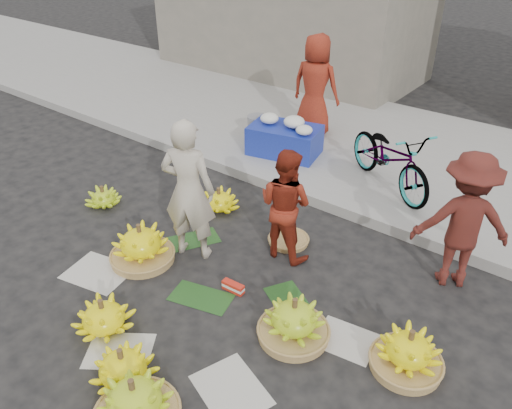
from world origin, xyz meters
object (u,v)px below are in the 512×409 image
Objects in this scene: banana_bunch_4 at (294,321)px; vendor_cream at (189,191)px; banana_bunch_0 at (141,245)px; bicycle at (390,157)px; flower_table at (285,138)px.

vendor_cream is at bearing 166.83° from banana_bunch_4.
banana_bunch_0 is at bearing -177.96° from banana_bunch_4.
bicycle is at bearing -136.27° from vendor_cream.
banana_bunch_4 is 0.56× the size of flower_table.
flower_table is at bearing -100.24° from vendor_cream.
vendor_cream reaches higher than flower_table.
bicycle is (1.21, 2.67, -0.26)m from vendor_cream.
vendor_cream reaches higher than banana_bunch_4.
bicycle reaches higher than flower_table.
bicycle is at bearing -13.69° from flower_table.
flower_table is (-2.25, 3.10, 0.18)m from banana_bunch_4.
bicycle is at bearing 63.51° from banana_bunch_0.
flower_table is (-0.20, 3.17, 0.17)m from banana_bunch_0.
banana_bunch_4 is at bearing 2.04° from banana_bunch_0.
flower_table is at bearing 120.35° from bicycle.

